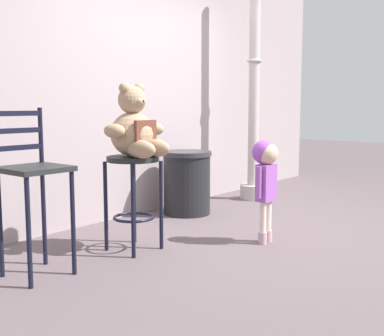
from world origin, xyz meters
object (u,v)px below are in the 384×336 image
child_walking (266,169)px  lamppost (254,104)px  bar_stool_with_teddy (133,182)px  trash_bin (187,182)px  teddy_bear (135,130)px  bar_chair_empty (33,179)px

child_walking → lamppost: (1.64, 1.16, 0.54)m
child_walking → bar_stool_with_teddy: bearing=-78.1°
trash_bin → lamppost: 1.45m
teddy_bear → bar_chair_empty: 0.92m
teddy_bear → child_walking: size_ratio=0.66×
trash_bin → bar_chair_empty: bar_chair_empty is taller
trash_bin → child_walking: bearing=-110.2°
lamppost → bar_chair_empty: size_ratio=2.56×
trash_bin → lamppost: size_ratio=0.23×
teddy_bear → trash_bin: bearing=23.3°
bar_stool_with_teddy → child_walking: bearing=-40.2°
bar_chair_empty → trash_bin: bearing=11.6°
lamppost → bar_chair_empty: bearing=-174.0°
child_walking → trash_bin: 1.37m
bar_chair_empty → child_walking: bearing=-25.4°
teddy_bear → bar_stool_with_teddy: bearing=90.0°
bar_chair_empty → teddy_bear: bearing=-8.0°
child_walking → teddy_bear: bearing=-76.9°
child_walking → bar_chair_empty: bearing=-63.3°
lamppost → teddy_bear: bearing=-169.3°
lamppost → trash_bin: bearing=175.3°
bar_stool_with_teddy → trash_bin: size_ratio=1.12×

